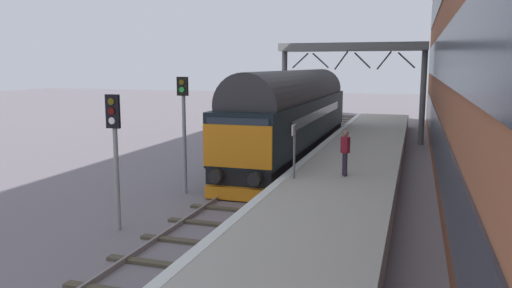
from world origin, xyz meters
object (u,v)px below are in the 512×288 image
object	(u,v)px
diesel_locomotive	(293,113)
platform_number_sign	(294,143)
signal_post_mid	(184,122)
signal_post_near	(115,144)
waiting_passenger	(345,149)

from	to	relation	value
diesel_locomotive	platform_number_sign	bearing A→B (deg)	-76.33
diesel_locomotive	signal_post_mid	xyz separation A→B (m)	(-2.31, -8.28, 0.33)
diesel_locomotive	platform_number_sign	size ratio (longest dim) A/B	9.40
signal_post_near	diesel_locomotive	bearing A→B (deg)	79.84
signal_post_mid	waiting_passenger	xyz separation A→B (m)	(6.08, 0.53, -0.81)
diesel_locomotive	signal_post_mid	bearing A→B (deg)	-105.59
diesel_locomotive	waiting_passenger	bearing A→B (deg)	-64.07
platform_number_sign	diesel_locomotive	bearing A→B (deg)	103.67
signal_post_mid	diesel_locomotive	bearing A→B (deg)	74.41
platform_number_sign	waiting_passenger	distance (m)	1.94
diesel_locomotive	signal_post_near	bearing A→B (deg)	-100.16
signal_post_mid	waiting_passenger	distance (m)	6.16
platform_number_sign	signal_post_near	bearing A→B (deg)	-136.97
signal_post_near	waiting_passenger	bearing A→B (deg)	40.22
signal_post_near	platform_number_sign	distance (m)	6.09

